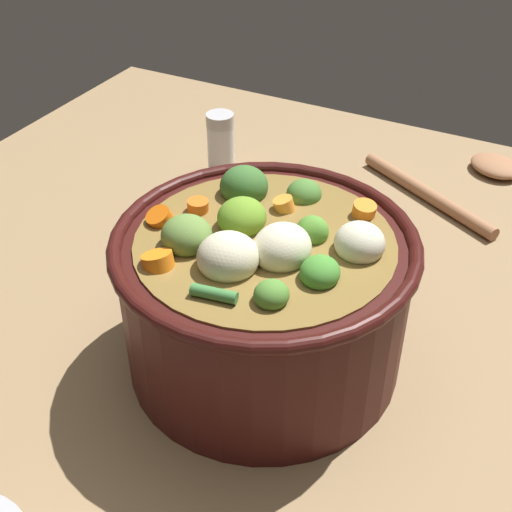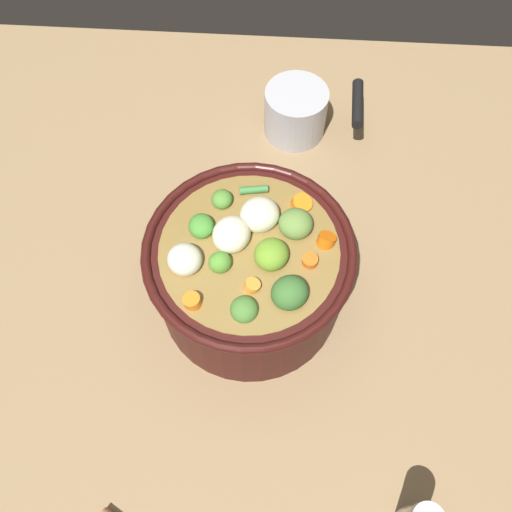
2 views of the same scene
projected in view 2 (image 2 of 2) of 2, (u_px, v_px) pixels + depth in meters
The scene contains 3 objects.
ground_plane at pixel (250, 295), 0.78m from camera, with size 1.10×1.10×0.00m, color #8C704C.
cooking_pot at pixel (250, 272), 0.71m from camera, with size 0.27×0.27×0.17m.
small_saucepan at pixel (297, 112), 0.89m from camera, with size 0.10×0.16×0.09m.
Camera 2 is at (0.32, 0.03, 0.71)m, focal length 37.66 mm.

